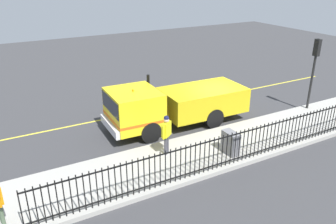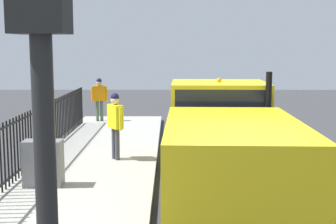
{
  "view_description": "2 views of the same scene",
  "coord_description": "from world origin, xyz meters",
  "px_view_note": "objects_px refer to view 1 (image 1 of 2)",
  "views": [
    {
      "loc": [
        13.14,
        -10.03,
        7.1
      ],
      "look_at": [
        1.32,
        -3.55,
        1.43
      ],
      "focal_mm": 36.5,
      "sensor_mm": 36.0,
      "label": 1
    },
    {
      "loc": [
        1.13,
        7.25,
        2.95
      ],
      "look_at": [
        1.16,
        -4.23,
        1.37
      ],
      "focal_mm": 50.05,
      "sensor_mm": 36.0,
      "label": 2
    }
  ],
  "objects_px": {
    "work_truck": "(168,104)",
    "traffic_cone": "(184,102)",
    "utility_cabinet": "(230,143)",
    "traffic_light_near": "(315,60)",
    "worker_standing": "(166,131)"
  },
  "relations": [
    {
      "from": "worker_standing",
      "to": "traffic_cone",
      "type": "xyz_separation_m",
      "value": [
        -4.2,
        3.35,
        -0.85
      ]
    },
    {
      "from": "traffic_cone",
      "to": "work_truck",
      "type": "bearing_deg",
      "value": -48.53
    },
    {
      "from": "work_truck",
      "to": "utility_cabinet",
      "type": "height_order",
      "value": "work_truck"
    },
    {
      "from": "work_truck",
      "to": "traffic_cone",
      "type": "relative_size",
      "value": 10.33
    },
    {
      "from": "work_truck",
      "to": "utility_cabinet",
      "type": "xyz_separation_m",
      "value": [
        3.75,
        0.8,
        -0.55
      ]
    },
    {
      "from": "worker_standing",
      "to": "utility_cabinet",
      "type": "bearing_deg",
      "value": -62.78
    },
    {
      "from": "traffic_cone",
      "to": "traffic_light_near",
      "type": "bearing_deg",
      "value": 57.87
    },
    {
      "from": "work_truck",
      "to": "traffic_light_near",
      "type": "relative_size",
      "value": 1.9
    },
    {
      "from": "utility_cabinet",
      "to": "work_truck",
      "type": "bearing_deg",
      "value": -168.01
    },
    {
      "from": "work_truck",
      "to": "traffic_cone",
      "type": "xyz_separation_m",
      "value": [
        -1.66,
        1.87,
        -0.85
      ]
    },
    {
      "from": "worker_standing",
      "to": "traffic_light_near",
      "type": "height_order",
      "value": "traffic_light_near"
    },
    {
      "from": "work_truck",
      "to": "traffic_cone",
      "type": "bearing_deg",
      "value": -46.65
    },
    {
      "from": "traffic_light_near",
      "to": "utility_cabinet",
      "type": "relative_size",
      "value": 3.96
    },
    {
      "from": "traffic_light_near",
      "to": "utility_cabinet",
      "type": "bearing_deg",
      "value": 109.29
    },
    {
      "from": "utility_cabinet",
      "to": "worker_standing",
      "type": "bearing_deg",
      "value": -117.9
    }
  ]
}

